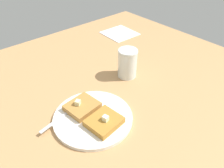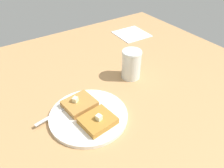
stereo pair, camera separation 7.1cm
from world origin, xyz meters
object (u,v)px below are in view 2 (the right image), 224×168
object	(u,v)px
fork	(62,110)
syrup_jar	(131,65)
plate	(89,115)
napkin	(132,34)

from	to	relation	value
fork	syrup_jar	distance (cm)	29.73
plate	napkin	distance (cm)	61.18
plate	napkin	size ratio (longest dim) A/B	1.51
fork	syrup_jar	size ratio (longest dim) A/B	1.47
syrup_jar	plate	bearing A→B (deg)	112.39
plate	syrup_jar	size ratio (longest dim) A/B	2.16
syrup_jar	napkin	bearing A→B (deg)	-38.52
plate	fork	world-z (taller)	fork
fork	plate	bearing A→B (deg)	-135.12
syrup_jar	napkin	xyz separation A→B (cm)	(29.61, -23.57, -5.03)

